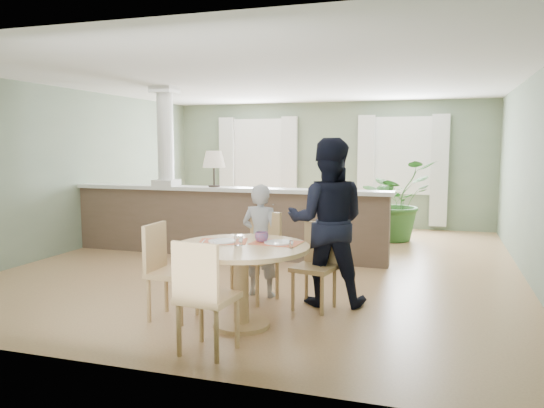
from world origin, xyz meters
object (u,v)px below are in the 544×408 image
(houseplant, at_px, (395,200))
(dining_table, at_px, (242,262))
(chair_near, at_px, (203,292))
(chair_far_boy, at_px, (259,251))
(chair_far_man, at_px, (317,261))
(sofa, at_px, (292,222))
(man_person, at_px, (327,222))
(chair_side, at_px, (166,266))
(child_person, at_px, (261,240))

(houseplant, distance_m, dining_table, 5.41)
(houseplant, distance_m, chair_near, 6.19)
(chair_far_boy, height_order, chair_far_man, chair_far_boy)
(sofa, bearing_deg, chair_far_man, -74.65)
(dining_table, bearing_deg, man_person, 57.61)
(dining_table, xyz_separation_m, chair_far_man, (0.56, 0.82, -0.13))
(chair_near, bearing_deg, chair_side, -39.08)
(sofa, distance_m, child_person, 3.28)
(chair_far_boy, height_order, man_person, man_person)
(sofa, relative_size, houseplant, 1.89)
(chair_far_man, xyz_separation_m, chair_near, (-0.61, -1.61, 0.03))
(chair_far_boy, height_order, child_person, child_person)
(dining_table, bearing_deg, chair_side, 179.81)
(chair_near, distance_m, man_person, 1.94)
(houseplant, xyz_separation_m, chair_far_man, (-0.47, -4.49, -0.23))
(houseplant, xyz_separation_m, child_person, (-1.19, -4.25, -0.08))
(child_person, bearing_deg, chair_far_man, 168.71)
(sofa, height_order, houseplant, houseplant)
(sofa, distance_m, houseplant, 2.02)
(houseplant, relative_size, child_person, 1.13)
(houseplant, bearing_deg, child_person, -105.67)
(houseplant, bearing_deg, chair_far_man, -95.95)
(sofa, bearing_deg, dining_table, -85.36)
(chair_near, bearing_deg, chair_far_boy, -80.71)
(chair_far_boy, height_order, chair_near, chair_far_boy)
(chair_side, bearing_deg, houseplant, -19.34)
(man_person, bearing_deg, chair_near, 60.07)
(chair_far_man, height_order, man_person, man_person)
(chair_far_boy, bearing_deg, child_person, 115.58)
(chair_far_boy, relative_size, man_person, 0.54)
(chair_far_man, relative_size, chair_side, 0.95)
(chair_near, xyz_separation_m, child_person, (-0.12, 1.84, 0.12))
(dining_table, relative_size, chair_near, 1.35)
(chair_near, relative_size, chair_side, 1.01)
(sofa, relative_size, chair_far_boy, 2.81)
(chair_far_boy, distance_m, chair_side, 1.17)
(houseplant, height_order, chair_far_man, houseplant)
(sofa, bearing_deg, chair_side, -96.39)
(child_person, height_order, man_person, man_person)
(dining_table, bearing_deg, child_person, 98.67)
(child_person, bearing_deg, man_person, -177.57)
(sofa, distance_m, chair_side, 4.29)
(man_person, bearing_deg, child_person, -13.52)
(sofa, bearing_deg, man_person, -72.59)
(dining_table, relative_size, chair_far_man, 1.44)
(chair_near, distance_m, child_person, 1.85)
(chair_side, bearing_deg, child_person, -32.28)
(chair_far_man, bearing_deg, chair_side, -138.08)
(dining_table, relative_size, man_person, 0.72)
(chair_far_boy, xyz_separation_m, chair_side, (-0.68, -0.95, -0.02))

